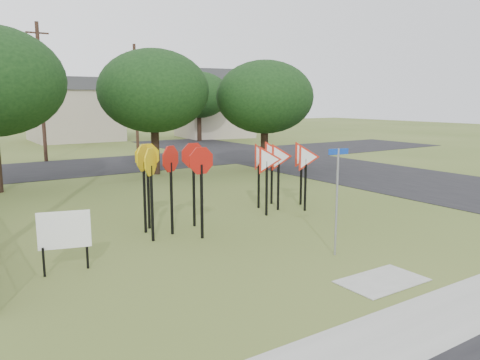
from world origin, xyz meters
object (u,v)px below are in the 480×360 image
object	(u,v)px
info_board	(64,232)
stop_sign_cluster	(168,169)
street_name_sign	(337,195)
yield_sign_cluster	(281,160)

from	to	relation	value
info_board	stop_sign_cluster	bearing A→B (deg)	26.05
street_name_sign	info_board	bearing A→B (deg)	157.39
stop_sign_cluster	info_board	xyz separation A→B (m)	(-3.48, -1.70, -1.02)
stop_sign_cluster	info_board	size ratio (longest dim) A/B	1.84
yield_sign_cluster	info_board	world-z (taller)	yield_sign_cluster
yield_sign_cluster	stop_sign_cluster	bearing A→B (deg)	-171.68
street_name_sign	yield_sign_cluster	xyz separation A→B (m)	(2.13, 5.04, 0.24)
stop_sign_cluster	info_board	world-z (taller)	stop_sign_cluster
street_name_sign	stop_sign_cluster	size ratio (longest dim) A/B	1.03
stop_sign_cluster	info_board	bearing A→B (deg)	-153.95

